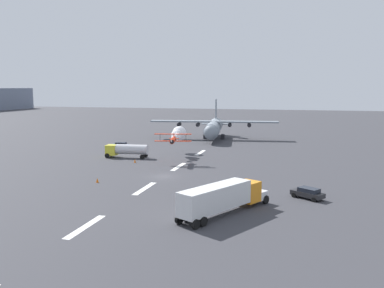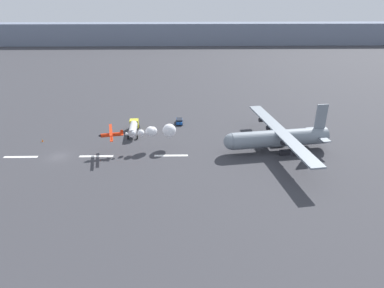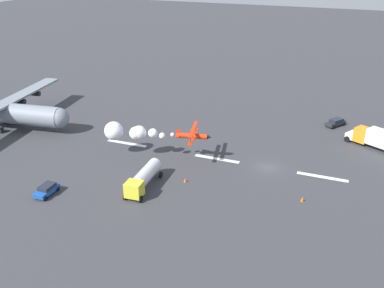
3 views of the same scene
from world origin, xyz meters
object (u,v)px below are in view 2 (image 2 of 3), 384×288
traffic_cone_near (42,140)px  stunt_biplane_red (156,131)px  traffic_cone_far (112,138)px  cargo_transport_plane (275,138)px  airport_staff_sedan (179,121)px  fuel_tanker_truck (133,127)px

traffic_cone_near → stunt_biplane_red: bearing=-8.3°
stunt_biplane_red → traffic_cone_near: bearing=171.7°
traffic_cone_near → traffic_cone_far: bearing=3.1°
stunt_biplane_red → traffic_cone_far: size_ratio=24.58×
cargo_transport_plane → stunt_biplane_red: (-28.83, 2.23, 1.03)m
cargo_transport_plane → airport_staff_sedan: (-23.40, 18.70, -2.64)m
stunt_biplane_red → fuel_tanker_truck: (-6.97, 9.43, -2.74)m
stunt_biplane_red → traffic_cone_near: size_ratio=24.58×
cargo_transport_plane → traffic_cone_far: cargo_transport_plane is taller
airport_staff_sedan → traffic_cone_far: 20.73m
traffic_cone_far → fuel_tanker_truck: bearing=38.5°
traffic_cone_near → cargo_transport_plane: bearing=-6.4°
fuel_tanker_truck → airport_staff_sedan: fuel_tanker_truck is taller
airport_staff_sedan → cargo_transport_plane: bearing=-38.6°
cargo_transport_plane → traffic_cone_near: (-58.78, 6.62, -3.08)m
fuel_tanker_truck → traffic_cone_far: fuel_tanker_truck is taller
stunt_biplane_red → airport_staff_sedan: bearing=71.7°
stunt_biplane_red → cargo_transport_plane: bearing=-4.4°
fuel_tanker_truck → traffic_cone_far: (-5.10, -4.06, -1.37)m
traffic_cone_near → fuel_tanker_truck: bearing=12.4°
cargo_transport_plane → stunt_biplane_red: cargo_transport_plane is taller
traffic_cone_far → cargo_transport_plane: bearing=-10.5°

